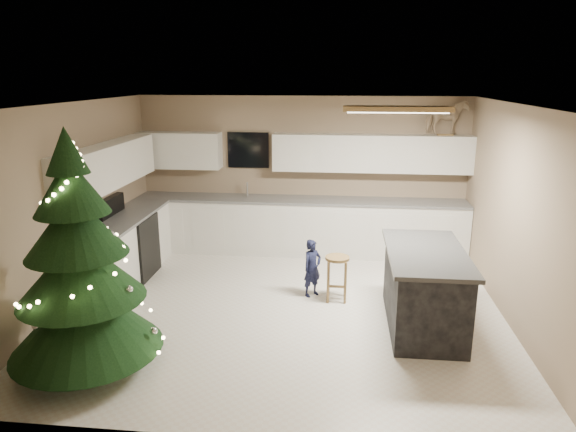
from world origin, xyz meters
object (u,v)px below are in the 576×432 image
object	(u,v)px
christmas_tree	(81,276)
rocking_horse	(447,117)
toddler	(312,268)
island	(424,288)
bar_stool	(337,267)

from	to	relation	value
christmas_tree	rocking_horse	xyz separation A→B (m)	(4.15, 3.92, 1.27)
toddler	rocking_horse	distance (m)	3.32
island	christmas_tree	bearing A→B (deg)	-159.54
christmas_tree	toddler	world-z (taller)	christmas_tree
christmas_tree	bar_stool	bearing A→B (deg)	37.78
island	rocking_horse	size ratio (longest dim) A/B	2.47
bar_stool	toddler	xyz separation A→B (m)	(-0.34, 0.11, -0.06)
island	rocking_horse	xyz separation A→B (m)	(0.61, 2.60, 1.81)
island	toddler	bearing A→B (deg)	151.94
rocking_horse	toddler	bearing A→B (deg)	116.92
island	rocking_horse	bearing A→B (deg)	76.88
christmas_tree	toddler	distance (m)	3.05
toddler	christmas_tree	bearing A→B (deg)	179.64
bar_stool	rocking_horse	size ratio (longest dim) A/B	0.89
island	christmas_tree	distance (m)	3.82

